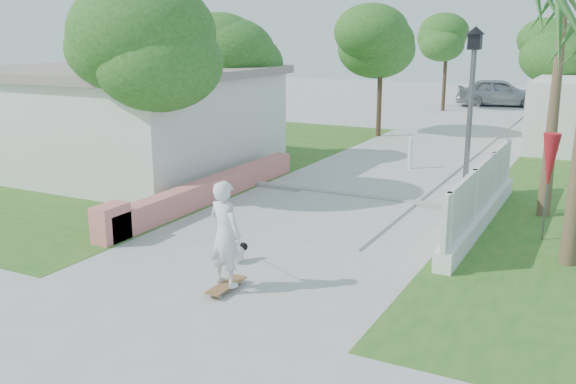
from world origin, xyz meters
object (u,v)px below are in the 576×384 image
Objects in this scene: street_lamp at (470,116)px; parked_car at (499,92)px; bollard at (410,152)px; patio_umbrella at (550,163)px; dog at (238,252)px; skateboarder at (227,233)px.

parked_car is at bearing 97.89° from street_lamp.
patio_umbrella reaches higher than bollard.
dog is at bearing -121.59° from street_lamp.
bollard is 9.65m from dog.
skateboarder is at bearing -132.57° from patio_umbrella.
street_lamp is 1.93× the size of patio_umbrella.
dog is (-0.45, -9.63, -0.38)m from bollard.
skateboarder reaches higher than dog.
street_lamp is 2.28× the size of skateboarder.
skateboarder is 0.40× the size of parked_car.
street_lamp reaches higher than parked_car.
parked_car is at bearing 100.10° from dog.
street_lamp is at bearing -59.04° from bollard.
dog is at bearing 167.17° from parked_car.
parked_car is (-0.60, 19.32, 0.24)m from bollard.
bollard is 10.60m from skateboarder.
parked_car is at bearing -75.06° from skateboarder.
patio_umbrella is 1.18× the size of skateboarder.
street_lamp is at bearing 68.22° from dog.
parked_car reaches higher than dog.
bollard is 19.33m from parked_car.
dog is at bearing -54.72° from skateboarder.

